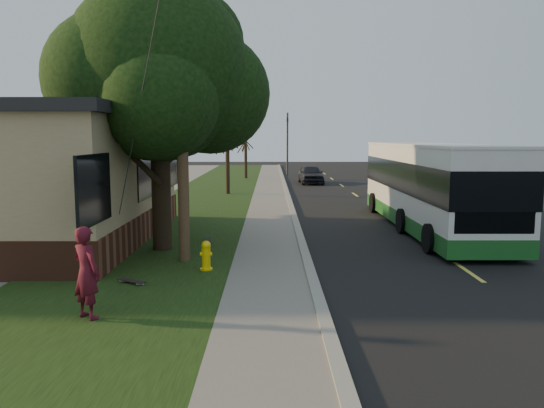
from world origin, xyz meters
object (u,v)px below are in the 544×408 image
at_px(utility_pole, 181,88).
at_px(distant_car, 311,174).
at_px(skateboard_spare, 131,281).
at_px(leafy_tree, 160,75).
at_px(traffic_signal, 287,139).
at_px(fire_hydrant, 206,255).
at_px(transit_bus, 430,184).
at_px(dumpster, 20,218).
at_px(skateboard_main, 208,240).
at_px(bare_tree_near, 228,158).
at_px(bare_tree_far, 246,154).
at_px(skateboarder, 86,273).

distance_m(utility_pole, distant_car, 25.49).
xyz_separation_m(skateboard_spare, distant_car, (6.10, 26.88, 0.56)).
height_order(leafy_tree, traffic_signal, leafy_tree).
relative_size(fire_hydrant, transit_bus, 0.06).
bearing_deg(traffic_signal, dumpster, -108.89).
bearing_deg(skateboard_main, traffic_signal, 83.47).
distance_m(bare_tree_near, bare_tree_far, 12.01).
bearing_deg(utility_pole, distant_car, 77.98).
bearing_deg(skateboard_spare, utility_pole, 69.27).
bearing_deg(skateboard_main, bare_tree_far, 90.03).
distance_m(bare_tree_far, skateboard_spare, 31.33).
bearing_deg(bare_tree_far, skateboard_main, -89.97).
bearing_deg(traffic_signal, transit_bus, -81.04).
bearing_deg(fire_hydrant, dumpster, 145.27).
bearing_deg(fire_hydrant, skateboard_spare, -141.20).
xyz_separation_m(traffic_signal, skateboarder, (-4.84, -37.57, -2.24)).
bearing_deg(traffic_signal, skateboard_spare, -97.52).
bearing_deg(skateboard_main, fire_hydrant, -83.79).
height_order(bare_tree_near, traffic_signal, traffic_signal).
bearing_deg(distant_car, leafy_tree, -107.61).
xyz_separation_m(transit_bus, skateboarder, (-9.20, -9.93, -0.74)).
distance_m(leafy_tree, skateboarder, 7.53).
height_order(bare_tree_far, dumpster, bare_tree_far).
distance_m(traffic_signal, skateboard_main, 30.81).
relative_size(traffic_signal, skateboard_main, 6.65).
xyz_separation_m(bare_tree_near, skateboarder, (-0.84, -21.57, -1.22)).
bearing_deg(dumpster, skateboard_spare, -48.45).
height_order(bare_tree_far, traffic_signal, traffic_signal).
relative_size(utility_pole, bare_tree_near, 2.11).
height_order(fire_hydrant, skateboard_spare, fire_hydrant).
height_order(traffic_signal, distant_car, traffic_signal).
relative_size(traffic_signal, transit_bus, 0.47).
distance_m(bare_tree_far, distant_car, 6.73).
height_order(utility_pole, skateboard_spare, utility_pole).
bearing_deg(skateboarder, distant_car, -67.62).
height_order(utility_pole, distant_car, utility_pole).
bearing_deg(transit_bus, skateboard_spare, -139.82).
distance_m(skateboarder, skateboard_main, 7.29).
relative_size(skateboarder, distant_car, 0.43).
bearing_deg(transit_bus, utility_pole, -146.68).
relative_size(bare_tree_far, transit_bus, 0.35).
height_order(skateboard_main, dumpster, dumpster).
height_order(utility_pole, leafy_tree, utility_pole).
relative_size(traffic_signal, distant_car, 1.36).
xyz_separation_m(fire_hydrant, bare_tree_far, (-0.40, 30.00, 1.57)).
relative_size(transit_bus, distant_car, 2.88).
height_order(traffic_signal, transit_bus, traffic_signal).
height_order(utility_pole, skateboard_main, utility_pole).
bearing_deg(fire_hydrant, skateboard_main, 96.21).
height_order(leafy_tree, dumpster, leafy_tree).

